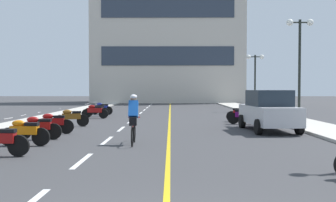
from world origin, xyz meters
TOP-DOWN VIEW (x-y plane):
  - ground_plane at (0.00, 21.00)m, footprint 140.00×140.00m
  - curb_left at (-7.20, 24.00)m, footprint 2.40×72.00m
  - curb_right at (7.20, 24.00)m, footprint 2.40×72.00m
  - lane_dash_1 at (-2.00, 6.00)m, footprint 0.14×2.20m
  - lane_dash_2 at (-2.00, 10.00)m, footprint 0.14×2.20m
  - lane_dash_3 at (-2.00, 14.00)m, footprint 0.14×2.20m
  - lane_dash_4 at (-2.00, 18.00)m, footprint 0.14×2.20m
  - lane_dash_5 at (-2.00, 22.00)m, footprint 0.14×2.20m
  - lane_dash_6 at (-2.00, 26.00)m, footprint 0.14×2.20m
  - lane_dash_7 at (-2.00, 30.00)m, footprint 0.14×2.20m
  - lane_dash_8 at (-2.00, 34.00)m, footprint 0.14×2.20m
  - lane_dash_9 at (-2.00, 38.00)m, footprint 0.14×2.20m
  - lane_dash_10 at (-2.00, 42.00)m, footprint 0.14×2.20m
  - lane_dash_11 at (-2.00, 46.00)m, footprint 0.14×2.20m
  - centre_line_yellow at (0.25, 24.00)m, footprint 0.12×66.00m
  - office_building at (-0.07, 49.31)m, footprint 19.84×8.73m
  - street_lamp_mid at (7.31, 17.09)m, footprint 1.46×0.36m
  - street_lamp_far at (7.27, 28.05)m, footprint 1.46×0.36m
  - parked_car_near at (4.67, 13.20)m, footprint 2.11×4.29m
  - motorcycle_2 at (-4.52, 8.65)m, footprint 1.70×0.60m
  - motorcycle_3 at (-4.59, 10.20)m, footprint 1.70×0.60m
  - motorcycle_4 at (-4.59, 11.96)m, footprint 1.70×0.60m
  - motorcycle_5 at (-4.60, 15.03)m, footprint 1.67×0.69m
  - motorcycle_6 at (4.20, 16.47)m, footprint 1.69×0.63m
  - motorcycle_7 at (4.33, 17.92)m, footprint 1.68×0.67m
  - motorcycle_8 at (-4.48, 20.36)m, footprint 1.70×0.60m
  - motorcycle_9 at (-4.66, 21.92)m, footprint 1.70×0.60m
  - motorcycle_10 at (-4.69, 24.06)m, footprint 1.65×0.77m
  - cyclist_rider at (-0.95, 9.04)m, footprint 0.42×1.77m

SIDE VIEW (x-z plane):
  - ground_plane at x=0.00m, z-range 0.00..0.00m
  - lane_dash_1 at x=-2.00m, z-range 0.00..0.01m
  - lane_dash_2 at x=-2.00m, z-range 0.00..0.01m
  - lane_dash_3 at x=-2.00m, z-range 0.00..0.01m
  - lane_dash_4 at x=-2.00m, z-range 0.00..0.01m
  - lane_dash_5 at x=-2.00m, z-range 0.00..0.01m
  - lane_dash_6 at x=-2.00m, z-range 0.00..0.01m
  - lane_dash_7 at x=-2.00m, z-range 0.00..0.01m
  - lane_dash_8 at x=-2.00m, z-range 0.00..0.01m
  - lane_dash_9 at x=-2.00m, z-range 0.00..0.01m
  - lane_dash_10 at x=-2.00m, z-range 0.00..0.01m
  - lane_dash_11 at x=-2.00m, z-range 0.00..0.01m
  - centre_line_yellow at x=0.25m, z-range 0.00..0.01m
  - curb_left at x=-7.20m, z-range 0.00..0.12m
  - curb_right at x=7.20m, z-range 0.00..0.12m
  - motorcycle_2 at x=-4.52m, z-range 0.01..0.93m
  - motorcycle_3 at x=-4.59m, z-range 0.01..0.93m
  - motorcycle_4 at x=-4.59m, z-range 0.01..0.93m
  - motorcycle_5 at x=-4.60m, z-range 0.01..0.93m
  - motorcycle_6 at x=4.20m, z-range 0.01..0.93m
  - motorcycle_7 at x=4.33m, z-range 0.01..0.93m
  - motorcycle_8 at x=-4.48m, z-range 0.01..0.93m
  - motorcycle_9 at x=-4.66m, z-range 0.01..0.93m
  - motorcycle_10 at x=-4.69m, z-range 0.01..0.93m
  - cyclist_rider at x=-0.95m, z-range 0.03..1.74m
  - parked_car_near at x=4.67m, z-range 0.01..1.83m
  - street_lamp_far at x=7.27m, z-range 1.23..5.78m
  - street_lamp_mid at x=7.31m, z-range 1.36..6.88m
  - office_building at x=-0.07m, z-range 0.00..19.94m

